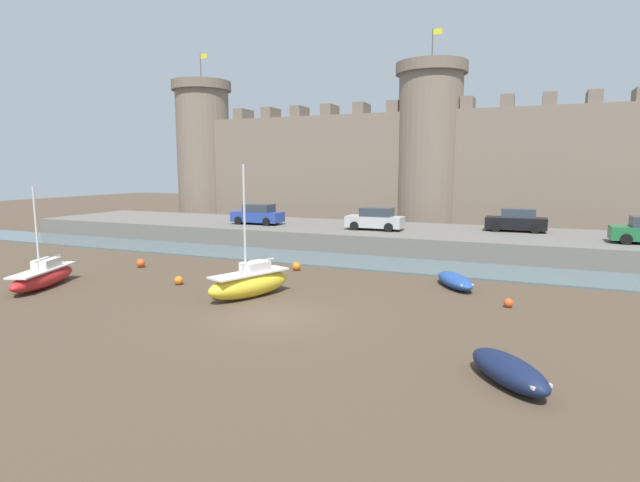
{
  "coord_description": "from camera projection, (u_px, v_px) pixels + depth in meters",
  "views": [
    {
      "loc": [
        8.93,
        -16.64,
        5.74
      ],
      "look_at": [
        0.24,
        4.0,
        2.5
      ],
      "focal_mm": 28.0,
      "sensor_mm": 36.0,
      "label": 1
    }
  ],
  "objects": [
    {
      "name": "car_quay_west",
      "position": [
        258.0,
        214.0,
        40.06
      ],
      "size": [
        4.1,
        1.89,
        1.62
      ],
      "color": "#263F99",
      "rests_on": "quay_road"
    },
    {
      "name": "rowboat_foreground_left",
      "position": [
        455.0,
        280.0,
        24.32
      ],
      "size": [
        2.64,
        3.34,
        0.68
      ],
      "color": "#234793",
      "rests_on": "ground"
    },
    {
      "name": "sailboat_near_channel_left",
      "position": [
        43.0,
        276.0,
        24.36
      ],
      "size": [
        2.74,
        4.85,
        4.93
      ],
      "color": "red",
      "rests_on": "ground"
    },
    {
      "name": "mooring_buoy_off_centre",
      "position": [
        141.0,
        263.0,
        29.33
      ],
      "size": [
        0.5,
        0.5,
        0.5
      ],
      "primitive_type": "sphere",
      "color": "#E04C1E",
      "rests_on": "ground"
    },
    {
      "name": "sailboat_foreground_centre",
      "position": [
        250.0,
        282.0,
        22.49
      ],
      "size": [
        2.78,
        4.51,
        5.96
      ],
      "color": "yellow",
      "rests_on": "ground"
    },
    {
      "name": "mooring_buoy_near_channel",
      "position": [
        296.0,
        266.0,
        28.42
      ],
      "size": [
        0.49,
        0.49,
        0.49
      ],
      "primitive_type": "sphere",
      "color": "orange",
      "rests_on": "ground"
    },
    {
      "name": "car_quay_centre_west",
      "position": [
        375.0,
        219.0,
        36.28
      ],
      "size": [
        4.1,
        1.89,
        1.62
      ],
      "color": "#B2B5B7",
      "rests_on": "quay_road"
    },
    {
      "name": "ground_plane",
      "position": [
        275.0,
        318.0,
        19.43
      ],
      "size": [
        160.0,
        160.0,
        0.0
      ],
      "primitive_type": "plane",
      "color": "#4C3D2D"
    },
    {
      "name": "mooring_buoy_near_shore",
      "position": [
        179.0,
        280.0,
        24.92
      ],
      "size": [
        0.44,
        0.44,
        0.44
      ],
      "primitive_type": "sphere",
      "color": "orange",
      "rests_on": "ground"
    },
    {
      "name": "rowboat_midflat_left",
      "position": [
        509.0,
        370.0,
        13.32
      ],
      "size": [
        2.68,
        2.92,
        0.78
      ],
      "color": "#141E3D",
      "rests_on": "ground"
    },
    {
      "name": "quay_road",
      "position": [
        398.0,
        238.0,
        37.13
      ],
      "size": [
        62.72,
        10.0,
        1.34
      ],
      "primitive_type": "cube",
      "color": "#666059",
      "rests_on": "ground"
    },
    {
      "name": "car_quay_east",
      "position": [
        517.0,
        221.0,
        35.38
      ],
      "size": [
        4.1,
        1.89,
        1.62
      ],
      "color": "black",
      "rests_on": "quay_road"
    },
    {
      "name": "mooring_buoy_mid_mud",
      "position": [
        508.0,
        303.0,
        20.84
      ],
      "size": [
        0.39,
        0.39,
        0.39
      ],
      "primitive_type": "sphere",
      "color": "#E04C1E",
      "rests_on": "ground"
    },
    {
      "name": "castle",
      "position": [
        429.0,
        159.0,
        46.66
      ],
      "size": [
        57.23,
        6.51,
        18.31
      ],
      "color": "#7A6B5B",
      "rests_on": "ground"
    },
    {
      "name": "water_channel",
      "position": [
        368.0,
        263.0,
        30.6
      ],
      "size": [
        80.0,
        4.5,
        0.1
      ],
      "primitive_type": "cube",
      "color": "slate",
      "rests_on": "ground"
    }
  ]
}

